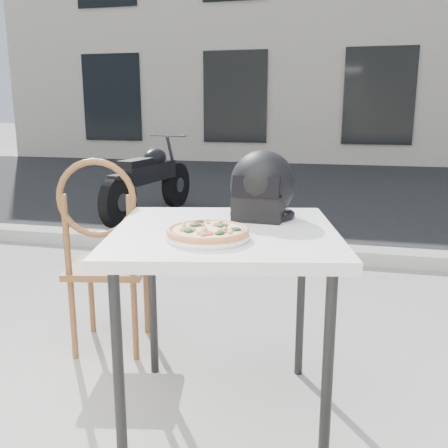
% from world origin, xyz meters
% --- Properties ---
extents(street_asphalt, '(30.00, 8.00, 0.00)m').
position_xyz_m(street_asphalt, '(0.00, 7.00, 0.00)').
color(street_asphalt, black).
rests_on(street_asphalt, ground).
extents(curb, '(30.00, 0.25, 0.12)m').
position_xyz_m(curb, '(0.00, 3.00, 0.06)').
color(curb, '#A19E96').
rests_on(curb, ground).
extents(building_across, '(16.00, 6.06, 7.00)m').
position_xyz_m(building_across, '(-0.00, 13.99, 3.50)').
color(building_across, beige).
rests_on(building_across, ground).
extents(cafe_table_main, '(1.06, 1.06, 0.85)m').
position_xyz_m(cafe_table_main, '(0.57, 0.52, 0.77)').
color(cafe_table_main, silver).
rests_on(cafe_table_main, ground).
extents(plate, '(0.41, 0.41, 0.02)m').
position_xyz_m(plate, '(0.55, 0.35, 0.86)').
color(plate, white).
rests_on(plate, cafe_table_main).
extents(pizza, '(0.40, 0.40, 0.04)m').
position_xyz_m(pizza, '(0.55, 0.35, 0.88)').
color(pizza, '#DB8E50').
rests_on(pizza, plate).
extents(helmet, '(0.31, 0.32, 0.30)m').
position_xyz_m(helmet, '(0.68, 0.77, 0.98)').
color(helmet, black).
rests_on(helmet, cafe_table_main).
extents(cafe_chair_main, '(0.49, 0.49, 1.09)m').
position_xyz_m(cafe_chair_main, '(-0.19, 0.95, 0.60)').
color(cafe_chair_main, brown).
rests_on(cafe_chair_main, ground).
extents(motorcycle, '(0.54, 2.00, 1.00)m').
position_xyz_m(motorcycle, '(-1.32, 4.37, 0.44)').
color(motorcycle, black).
rests_on(motorcycle, street_asphalt).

